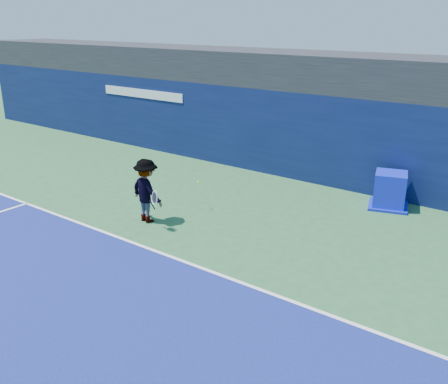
{
  "coord_description": "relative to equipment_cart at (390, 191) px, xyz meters",
  "views": [
    {
      "loc": [
        8.33,
        -4.75,
        5.38
      ],
      "look_at": [
        0.87,
        5.2,
        1.0
      ],
      "focal_mm": 40.0,
      "sensor_mm": 36.0,
      "label": 1
    }
  ],
  "objects": [
    {
      "name": "ground",
      "position": [
        -3.9,
        -9.35,
        -0.49
      ],
      "size": [
        80.0,
        80.0,
        0.0
      ],
      "primitive_type": "plane",
      "color": "#2B5F35",
      "rests_on": "ground"
    },
    {
      "name": "baseline",
      "position": [
        -3.9,
        -6.35,
        -0.48
      ],
      "size": [
        24.0,
        0.1,
        0.01
      ],
      "primitive_type": "cube",
      "color": "white",
      "rests_on": "ground"
    },
    {
      "name": "stadium_band",
      "position": [
        -3.9,
        2.15,
        3.11
      ],
      "size": [
        36.0,
        3.0,
        1.2
      ],
      "primitive_type": "cube",
      "color": "black",
      "rests_on": "back_wall_assembly"
    },
    {
      "name": "back_wall_assembly",
      "position": [
        -3.91,
        1.15,
        1.01
      ],
      "size": [
        36.0,
        1.03,
        3.0
      ],
      "color": "#0B153E",
      "rests_on": "ground"
    },
    {
      "name": "equipment_cart",
      "position": [
        0.0,
        0.0,
        0.0
      ],
      "size": [
        1.39,
        1.39,
        1.07
      ],
      "color": "#0E18C5",
      "rests_on": "ground"
    },
    {
      "name": "tennis_player",
      "position": [
        -4.97,
        -5.09,
        0.41
      ],
      "size": [
        1.37,
        0.83,
        1.78
      ],
      "color": "white",
      "rests_on": "ground"
    },
    {
      "name": "tennis_ball",
      "position": [
        -4.43,
        -3.54,
        0.35
      ],
      "size": [
        0.07,
        0.07,
        0.07
      ],
      "color": "#D6ED1A",
      "rests_on": "ground"
    }
  ]
}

